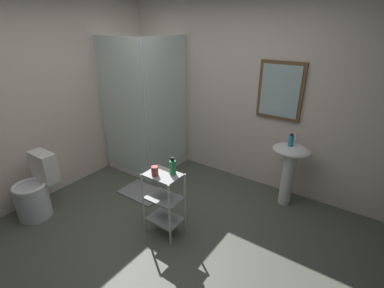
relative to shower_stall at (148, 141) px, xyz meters
name	(u,v)px	position (x,y,z in m)	size (l,w,h in m)	color
ground_plane	(154,244)	(1.22, -1.23, -0.47)	(4.20, 4.20, 0.02)	#51544A
wall_back	(240,94)	(1.23, 0.62, 0.79)	(4.20, 0.14, 2.50)	beige
wall_left	(37,102)	(-0.63, -1.23, 0.79)	(0.10, 4.20, 2.50)	beige
shower_stall	(148,141)	(0.00, 0.00, 0.00)	(0.92, 0.92, 2.00)	white
pedestal_sink	(290,163)	(2.11, 0.29, 0.12)	(0.46, 0.37, 0.81)	white
sink_faucet	(296,139)	(2.11, 0.41, 0.40)	(0.03, 0.03, 0.10)	silver
toilet	(36,191)	(-0.26, -1.65, -0.15)	(0.37, 0.49, 0.76)	white
storage_cart	(164,199)	(1.21, -1.03, -0.03)	(0.38, 0.28, 0.74)	silver
hand_soap_bottle	(291,140)	(2.09, 0.26, 0.41)	(0.06, 0.06, 0.15)	#389ED1
body_wash_bottle_green	(173,167)	(1.29, -0.97, 0.36)	(0.07, 0.07, 0.19)	#319653
rinse_cup	(155,171)	(1.16, -1.09, 0.33)	(0.07, 0.07, 0.10)	#B24742
bath_mat	(143,192)	(0.45, -0.61, -0.45)	(0.60, 0.40, 0.02)	gray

